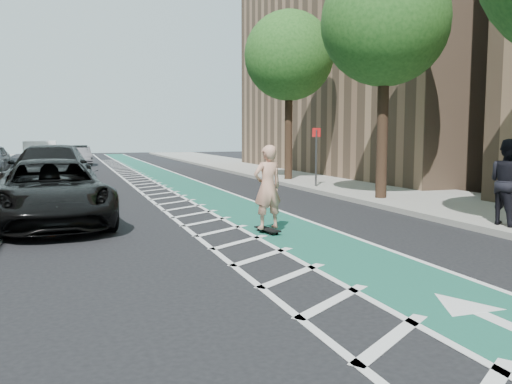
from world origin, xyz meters
name	(u,v)px	position (x,y,z in m)	size (l,w,h in m)	color
ground	(199,284)	(0.00, 0.00, 0.00)	(120.00, 120.00, 0.00)	black
bike_lane	(218,200)	(3.00, 10.00, 0.01)	(2.00, 90.00, 0.01)	#164F3A
buffer_strip	(175,202)	(1.50, 10.00, 0.01)	(1.40, 90.00, 0.01)	silver
sidewalk_right	(384,191)	(9.50, 10.00, 0.07)	(5.00, 90.00, 0.15)	gray
curb_right	(326,193)	(7.05, 10.00, 0.08)	(0.12, 90.00, 0.16)	gray
building_right_far	(413,9)	(17.50, 20.00, 9.50)	(14.00, 22.00, 19.00)	#84664C
tree_r_c	(379,24)	(7.90, 8.00, 5.77)	(4.20, 4.20, 7.90)	#382619
tree_r_d	(286,57)	(7.90, 16.00, 5.77)	(4.20, 4.20, 7.90)	#382619
sign_post	(316,156)	(7.60, 12.00, 1.35)	(0.35, 0.08, 2.47)	#4C4C4C
skateboard	(267,229)	(2.41, 3.59, 0.09)	(0.37, 0.87, 0.11)	black
skateboarder	(268,187)	(2.41, 3.59, 1.05)	(0.68, 0.45, 1.88)	tan
suv_near	(51,192)	(-2.22, 6.50, 0.81)	(2.67, 5.80, 1.61)	black
suv_far	(51,171)	(-2.40, 12.96, 0.92)	(2.58, 6.36, 1.84)	black
car_grey	(80,156)	(-1.00, 33.50, 0.67)	(1.43, 4.09, 1.35)	slate
pedestrian	(508,182)	(7.70, 2.04, 1.14)	(0.96, 0.75, 1.98)	black
box_truck	(41,156)	(-3.50, 30.05, 0.82)	(1.99, 4.31, 1.79)	white
barrel_a	(50,214)	(-2.20, 4.87, 0.48)	(0.75, 0.75, 1.02)	#F74A0D
barrel_b	(60,183)	(-2.10, 13.93, 0.40)	(0.63, 0.63, 0.85)	orange
barrel_c	(53,180)	(-2.40, 15.54, 0.40)	(0.62, 0.62, 0.85)	#FF490D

